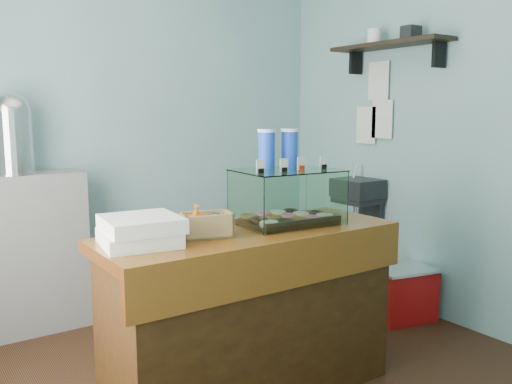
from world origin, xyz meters
TOP-DOWN VIEW (x-y plane):
  - ground at (0.00, 0.00)m, footprint 3.50×3.50m
  - room_shell at (0.03, 0.01)m, footprint 3.54×3.04m
  - counter at (0.00, -0.25)m, footprint 1.60×0.60m
  - back_shelf at (-0.90, 1.32)m, footprint 1.00×0.32m
  - display_case at (0.27, -0.19)m, footprint 0.57×0.44m
  - condiment_crate at (-0.27, -0.25)m, footprint 0.28×0.21m
  - pastry_boxes at (-0.59, -0.22)m, footprint 0.38×0.38m
  - coffee_urn at (-0.84, 1.31)m, footprint 0.29×0.29m
  - red_cooler at (1.51, -0.00)m, footprint 0.50×0.42m

SIDE VIEW (x-z plane):
  - ground at x=0.00m, z-range 0.00..0.00m
  - red_cooler at x=1.51m, z-range 0.00..0.39m
  - counter at x=0.00m, z-range 0.01..0.91m
  - back_shelf at x=-0.90m, z-range 0.00..1.10m
  - condiment_crate at x=-0.27m, z-range 0.88..1.04m
  - pastry_boxes at x=-0.59m, z-range 0.90..1.03m
  - display_case at x=0.27m, z-range 0.81..1.32m
  - coffee_urn at x=-0.84m, z-range 1.11..1.65m
  - room_shell at x=0.03m, z-range 0.30..3.12m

